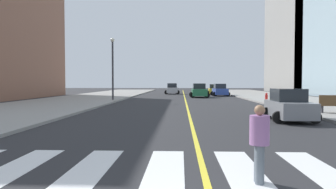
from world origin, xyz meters
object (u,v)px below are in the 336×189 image
object	(u,v)px
car_yellow_fourth	(214,90)
park_bench	(333,104)
car_silver_nearest	(172,89)
car_blue_third	(220,90)
car_gray_fifth	(289,106)
street_lamp	(113,63)
pedestrian_crossing	(259,140)
car_green_second	(199,91)
fire_hydrant	(266,98)

from	to	relation	value
car_yellow_fourth	park_bench	distance (m)	33.81
car_silver_nearest	park_bench	bearing A→B (deg)	-74.82
car_blue_third	car_gray_fifth	size ratio (longest dim) A/B	1.08
car_yellow_fourth	street_lamp	distance (m)	23.48
car_gray_fifth	street_lamp	distance (m)	22.09
car_yellow_fourth	pedestrian_crossing	bearing A→B (deg)	87.28
car_yellow_fourth	car_gray_fifth	xyz separation A→B (m)	(0.21, -36.55, -0.01)
car_green_second	pedestrian_crossing	xyz separation A→B (m)	(-0.90, -37.23, -0.00)
car_blue_third	car_gray_fifth	xyz separation A→B (m)	(-0.07, -30.79, -0.06)
street_lamp	car_gray_fifth	bearing A→B (deg)	-52.54
park_bench	street_lamp	bearing A→B (deg)	54.39
car_silver_nearest	park_bench	xyz separation A→B (m)	(11.09, -35.50, -0.19)
car_green_second	fire_hydrant	distance (m)	13.67
car_silver_nearest	pedestrian_crossing	xyz separation A→B (m)	(3.15, -49.27, 0.01)
pedestrian_crossing	car_blue_third	bearing A→B (deg)	179.67
car_blue_third	fire_hydrant	bearing A→B (deg)	96.21
street_lamp	park_bench	bearing A→B (deg)	-40.19
car_green_second	park_bench	world-z (taller)	car_green_second
car_silver_nearest	park_bench	size ratio (longest dim) A/B	2.33
car_silver_nearest	fire_hydrant	world-z (taller)	car_silver_nearest
park_bench	fire_hydrant	world-z (taller)	park_bench
car_gray_fifth	street_lamp	bearing A→B (deg)	-51.33
car_yellow_fourth	fire_hydrant	bearing A→B (deg)	99.11
car_blue_third	street_lamp	distance (m)	19.25
car_green_second	street_lamp	distance (m)	13.89
car_gray_fifth	car_green_second	bearing A→B (deg)	-81.66
car_gray_fifth	car_yellow_fourth	bearing A→B (deg)	-88.46
car_green_second	car_blue_third	world-z (taller)	car_green_second
car_silver_nearest	car_yellow_fourth	xyz separation A→B (m)	(7.15, -1.92, -0.07)
car_yellow_fourth	car_blue_third	bearing A→B (deg)	94.89
car_blue_third	park_bench	distance (m)	28.07
car_green_second	pedestrian_crossing	size ratio (longest dim) A/B	2.65
car_silver_nearest	car_green_second	world-z (taller)	car_green_second
car_blue_third	pedestrian_crossing	world-z (taller)	car_blue_third
car_silver_nearest	fire_hydrant	xyz separation A→B (m)	(9.91, -24.38, -0.30)
pedestrian_crossing	street_lamp	size ratio (longest dim) A/B	0.24
fire_hydrant	street_lamp	xyz separation A→B (m)	(-15.83, 3.25, 3.61)
car_yellow_fourth	car_silver_nearest	bearing A→B (deg)	-12.91
pedestrian_crossing	street_lamp	xyz separation A→B (m)	(-9.07, 28.14, 3.30)
car_gray_fifth	car_blue_third	bearing A→B (deg)	-88.92
street_lamp	car_green_second	bearing A→B (deg)	42.37
car_green_second	car_yellow_fourth	distance (m)	10.58
car_yellow_fourth	pedestrian_crossing	xyz separation A→B (m)	(-4.00, -47.35, 0.08)
car_blue_third	car_silver_nearest	bearing A→B (deg)	-48.15
car_yellow_fourth	car_green_second	bearing A→B (deg)	75.09
car_blue_third	pedestrian_crossing	xyz separation A→B (m)	(-4.28, -41.60, 0.02)
car_blue_third	car_yellow_fourth	world-z (taller)	car_blue_third
car_silver_nearest	car_yellow_fourth	bearing A→B (deg)	-17.19
car_silver_nearest	pedestrian_crossing	world-z (taller)	car_silver_nearest
fire_hydrant	car_green_second	bearing A→B (deg)	115.39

